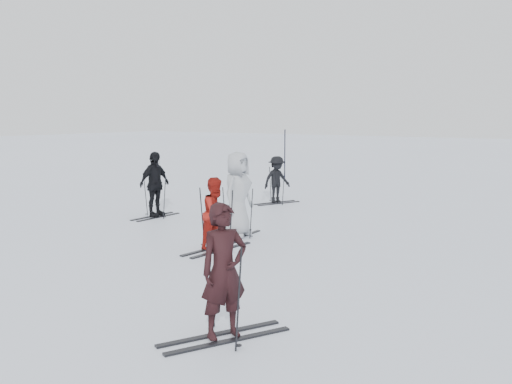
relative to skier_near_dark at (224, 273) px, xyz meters
The scene contains 12 objects.
ground 5.85m from the skier_near_dark, 124.94° to the left, with size 120.00×120.00×0.00m, color silver.
skier_near_dark is the anchor object (origin of this frame).
skier_red 4.86m from the skier_near_dark, 128.65° to the left, with size 0.74×0.58×1.53m, color maroon.
skier_grey 6.16m from the skier_near_dark, 123.73° to the left, with size 0.97×0.63×1.98m, color #A1A6AA.
skier_uphill_left 9.04m from the skier_near_dark, 139.05° to the left, with size 1.06×0.44×1.81m, color black.
skier_uphill_far 11.24m from the skier_near_dark, 118.01° to the left, with size 0.97×0.56×1.50m, color black.
skis_near_dark 0.21m from the skier_near_dark, ahead, with size 0.96×1.81×1.32m, color black, non-canonical shape.
skis_red 4.86m from the skier_near_dark, 128.65° to the left, with size 0.99×1.86×1.36m, color black, non-canonical shape.
skis_grey 6.16m from the skier_near_dark, 123.73° to the left, with size 0.87×1.65×1.20m, color black, non-canonical shape.
skis_uphill_left 9.05m from the skier_near_dark, 139.05° to the left, with size 0.88×1.65×1.21m, color black, non-canonical shape.
skis_uphill_far 11.24m from the skier_near_dark, 118.01° to the left, with size 0.87×1.65×1.20m, color black, non-canonical shape.
piste_marker 17.26m from the skier_near_dark, 118.09° to the left, with size 0.05×0.05×2.22m, color black.
Camera 1 is at (7.55, -10.39, 2.88)m, focal length 40.00 mm.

